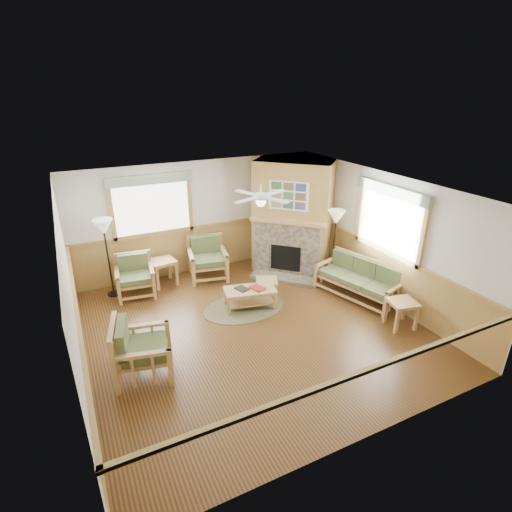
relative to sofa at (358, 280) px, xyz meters
name	(u,v)px	position (x,y,z in m)	size (l,w,h in m)	color
floor	(253,328)	(-2.55, -0.08, -0.42)	(6.00, 6.00, 0.01)	#4F3116
ceiling	(253,190)	(-2.55, -0.08, 2.28)	(6.00, 6.00, 0.01)	white
wall_back	(199,217)	(-2.55, 2.92, 0.93)	(6.00, 0.02, 2.70)	silver
wall_front	(364,359)	(-2.55, -3.08, 0.93)	(6.00, 0.02, 2.70)	silver
wall_left	(72,301)	(-5.55, -0.08, 0.93)	(0.02, 6.00, 2.70)	silver
wall_right	(382,237)	(0.45, -0.08, 0.93)	(0.02, 6.00, 2.70)	silver
wainscot	(253,302)	(-2.55, -0.08, 0.13)	(6.00, 6.00, 1.10)	#A58143
fireplace	(293,217)	(-0.50, 1.97, 0.93)	(2.20, 2.20, 2.70)	#A58143
window_back	(148,173)	(-3.65, 2.88, 2.11)	(1.90, 0.16, 1.50)	white
window_right	(395,184)	(0.41, -0.28, 2.11)	(0.16, 1.90, 1.50)	white
ceiling_fan	(261,186)	(-2.25, 0.22, 2.24)	(1.24, 1.24, 0.36)	white
sofa	(358,280)	(0.00, 0.00, 0.00)	(0.75, 1.82, 0.84)	tan
armchair_back_left	(135,276)	(-4.30, 2.24, 0.02)	(0.79, 0.79, 0.88)	tan
armchair_back_right	(208,259)	(-2.58, 2.35, 0.06)	(0.86, 0.86, 0.97)	tan
armchair_left	(143,348)	(-4.69, -0.50, 0.07)	(0.87, 0.87, 0.98)	tan
coffee_table	(250,298)	(-2.28, 0.65, -0.21)	(1.05, 0.52, 0.42)	tan
end_table_chairs	(163,272)	(-3.63, 2.47, -0.11)	(0.55, 0.52, 0.61)	tan
end_table_sofa	(401,314)	(0.00, -1.28, -0.14)	(0.49, 0.47, 0.55)	tan
footstool	(267,288)	(-1.75, 0.91, -0.22)	(0.45, 0.45, 0.39)	tan
braided_rug	(244,308)	(-2.41, 0.66, -0.41)	(1.75, 1.75, 0.01)	brown
floor_lamp_left	(108,258)	(-4.77, 2.47, 0.46)	(0.40, 0.40, 1.76)	black
floor_lamp_right	(334,246)	(0.00, 0.92, 0.45)	(0.40, 0.40, 1.74)	black
book_red	(258,287)	(-2.13, 0.60, 0.03)	(0.22, 0.30, 0.03)	maroon
book_dark	(242,288)	(-2.43, 0.72, 0.03)	(0.20, 0.27, 0.03)	black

